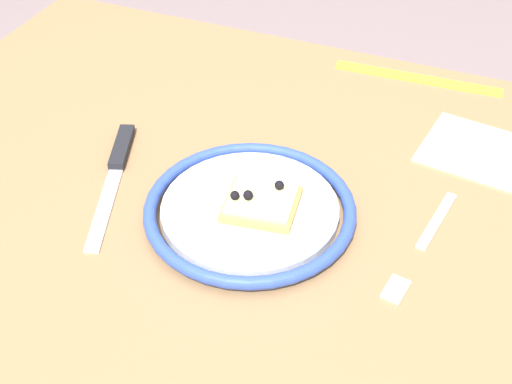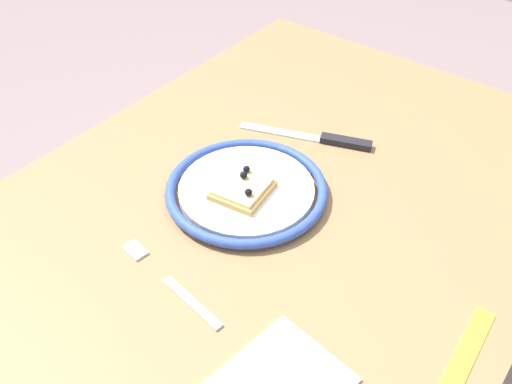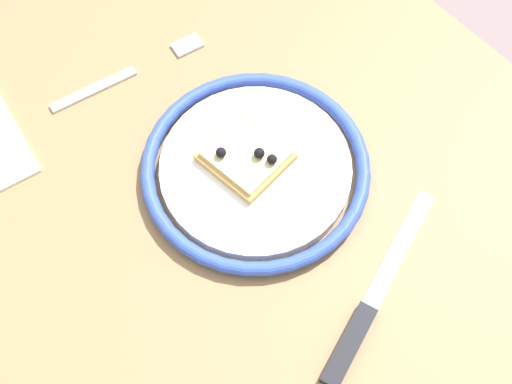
% 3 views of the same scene
% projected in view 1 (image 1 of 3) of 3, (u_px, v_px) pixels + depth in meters
% --- Properties ---
extents(dining_table, '(1.12, 0.78, 0.78)m').
position_uv_depth(dining_table, '(264.00, 244.00, 0.95)').
color(dining_table, '#936D47').
rests_on(dining_table, ground_plane).
extents(plate, '(0.26, 0.26, 0.02)m').
position_uv_depth(plate, '(253.00, 211.00, 0.85)').
color(plate, white).
rests_on(plate, dining_table).
extents(pizza_slice_near, '(0.10, 0.09, 0.03)m').
position_uv_depth(pizza_slice_near, '(261.00, 202.00, 0.84)').
color(pizza_slice_near, tan).
rests_on(pizza_slice_near, plate).
extents(knife, '(0.10, 0.23, 0.01)m').
position_uv_depth(knife, '(117.00, 163.00, 0.93)').
color(knife, silver).
rests_on(knife, dining_table).
extents(fork, '(0.05, 0.20, 0.00)m').
position_uv_depth(fork, '(422.00, 245.00, 0.82)').
color(fork, silver).
rests_on(fork, dining_table).
extents(measuring_tape, '(0.26, 0.04, 0.00)m').
position_uv_depth(measuring_tape, '(417.00, 78.00, 1.10)').
color(measuring_tape, yellow).
rests_on(measuring_tape, dining_table).
extents(napkin, '(0.16, 0.14, 0.00)m').
position_uv_depth(napkin, '(479.00, 151.00, 0.95)').
color(napkin, white).
rests_on(napkin, dining_table).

